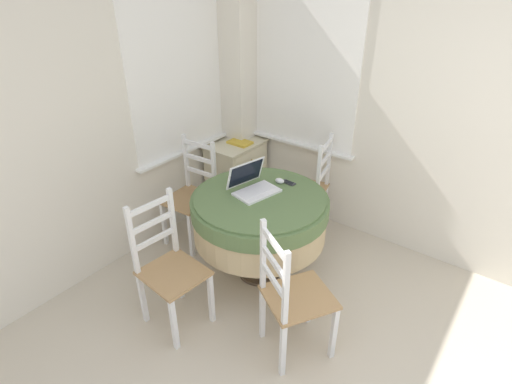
% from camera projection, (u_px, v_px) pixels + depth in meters
% --- Properties ---
extents(corner_room_shell, '(4.43, 4.55, 2.55)m').
position_uv_depth(corner_room_shell, '(258.00, 123.00, 3.08)').
color(corner_room_shell, silver).
rests_on(corner_room_shell, ground_plane).
extents(round_dining_table, '(1.09, 1.09, 0.77)m').
position_uv_depth(round_dining_table, '(260.00, 214.00, 3.19)').
color(round_dining_table, '#4C3D2D').
rests_on(round_dining_table, ground_plane).
extents(laptop, '(0.40, 0.36, 0.23)m').
position_uv_depth(laptop, '(253.00, 185.00, 3.16)').
color(laptop, white).
rests_on(laptop, round_dining_table).
extents(computer_mouse, '(0.05, 0.08, 0.04)m').
position_uv_depth(computer_mouse, '(280.00, 181.00, 3.29)').
color(computer_mouse, white).
rests_on(computer_mouse, round_dining_table).
extents(cell_phone, '(0.06, 0.12, 0.01)m').
position_uv_depth(cell_phone, '(289.00, 183.00, 3.30)').
color(cell_phone, '#2D2D33').
rests_on(cell_phone, round_dining_table).
extents(dining_chair_near_back_window, '(0.44, 0.41, 1.00)m').
position_uv_depth(dining_chair_near_back_window, '(192.00, 196.00, 3.71)').
color(dining_chair_near_back_window, '#A87F51').
rests_on(dining_chair_near_back_window, ground_plane).
extents(dining_chair_near_right_window, '(0.47, 0.49, 1.00)m').
position_uv_depth(dining_chair_near_right_window, '(308.00, 188.00, 3.84)').
color(dining_chair_near_right_window, '#A87F51').
rests_on(dining_chair_near_right_window, ground_plane).
extents(dining_chair_camera_near, '(0.56, 0.55, 1.00)m').
position_uv_depth(dining_chair_camera_near, '(292.00, 298.00, 2.56)').
color(dining_chair_camera_near, '#A87F51').
rests_on(dining_chair_camera_near, ground_plane).
extents(dining_chair_left_flank, '(0.42, 0.46, 1.00)m').
position_uv_depth(dining_chair_left_flank, '(169.00, 269.00, 2.81)').
color(dining_chair_left_flank, '#A87F51').
rests_on(dining_chair_left_flank, ground_plane).
extents(corner_cabinet, '(0.60, 0.43, 0.73)m').
position_uv_depth(corner_cabinet, '(237.00, 174.00, 4.33)').
color(corner_cabinet, beige).
rests_on(corner_cabinet, ground_plane).
extents(book_on_cabinet, '(0.17, 0.24, 0.02)m').
position_uv_depth(book_on_cabinet, '(240.00, 142.00, 4.14)').
color(book_on_cabinet, gold).
rests_on(book_on_cabinet, corner_cabinet).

